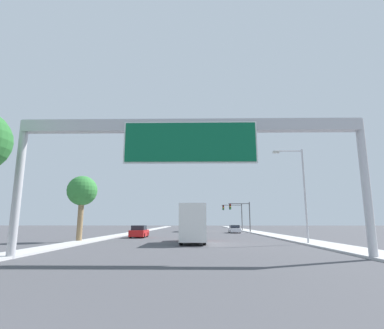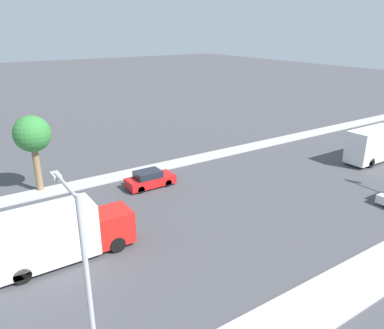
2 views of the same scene
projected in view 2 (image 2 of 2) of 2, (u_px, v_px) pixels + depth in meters
name	position (u px, v px, depth m)	size (l,w,h in m)	color
median_strip_left	(280.00, 140.00, 46.68)	(2.00, 120.00, 0.15)	#B5B5B5
car_mid_left	(150.00, 179.00, 33.07)	(1.82, 4.31, 1.53)	red
truck_box_primary	(57.00, 235.00, 22.15)	(2.30, 8.44, 3.56)	red
truck_box_secondary	(377.00, 144.00, 39.30)	(2.32, 8.78, 3.57)	white
palm_tree_background	(32.00, 135.00, 30.72)	(3.03, 3.03, 6.66)	#8C704C
street_lamp_right	(85.00, 288.00, 12.48)	(2.85, 0.28, 8.75)	#B2B2B7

